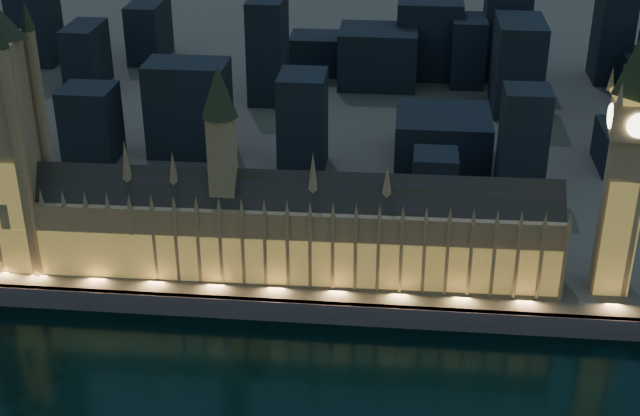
{
  "coord_description": "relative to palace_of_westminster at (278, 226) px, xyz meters",
  "views": [
    {
      "loc": [
        32.11,
        -220.47,
        176.81
      ],
      "look_at": [
        5.0,
        55.0,
        38.0
      ],
      "focal_mm": 50.0,
      "sensor_mm": 36.0,
      "label": 1
    }
  ],
  "objects": [
    {
      "name": "ground_plane",
      "position": [
        11.09,
        -61.75,
        -26.37
      ],
      "size": [
        2000.0,
        2000.0,
        0.0
      ],
      "primitive_type": "plane",
      "color": "black",
      "rests_on": "ground"
    },
    {
      "name": "palace_of_westminster",
      "position": [
        0.0,
        0.0,
        0.0
      ],
      "size": [
        202.0,
        23.0,
        78.0
      ],
      "color": "olive",
      "rests_on": "north_bank"
    },
    {
      "name": "elizabeth_tower",
      "position": [
        119.09,
        0.17,
        40.09
      ],
      "size": [
        18.0,
        18.0,
        104.99
      ],
      "color": "olive",
      "rests_on": "north_bank"
    },
    {
      "name": "embankment_wall",
      "position": [
        11.09,
        -20.75,
        -22.37
      ],
      "size": [
        2000.0,
        2.5,
        8.0
      ],
      "primitive_type": "cube",
      "color": "#4B4E48",
      "rests_on": "ground"
    },
    {
      "name": "city_backdrop",
      "position": [
        50.53,
        184.76,
        4.14
      ],
      "size": [
        480.74,
        215.63,
        78.26
      ],
      "color": "black",
      "rests_on": "north_bank"
    }
  ]
}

